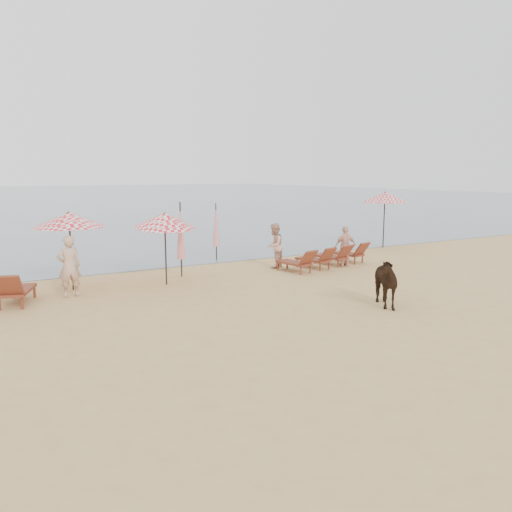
{
  "coord_description": "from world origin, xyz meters",
  "views": [
    {
      "loc": [
        -7.17,
        -7.47,
        3.47
      ],
      "look_at": [
        0.0,
        5.0,
        1.1
      ],
      "focal_mm": 35.0,
      "sensor_mm": 36.0,
      "label": 1
    }
  ],
  "objects": [
    {
      "name": "ground",
      "position": [
        0.0,
        0.0,
        0.0
      ],
      "size": [
        120.0,
        120.0,
        0.0
      ],
      "primitive_type": "plane",
      "color": "tan",
      "rests_on": "ground"
    },
    {
      "name": "umbrella_open_right",
      "position": [
        9.85,
        9.94,
        2.39
      ],
      "size": [
        2.17,
        2.17,
        2.65
      ],
      "rotation": [
        0.0,
        0.0,
        -0.06
      ],
      "color": "black",
      "rests_on": "ground"
    },
    {
      "name": "cow",
      "position": [
        2.13,
        2.06,
        0.67
      ],
      "size": [
        1.33,
        1.75,
        1.34
      ],
      "primitive_type": "imported",
      "rotation": [
        0.0,
        0.0,
        -0.43
      ],
      "color": "black",
      "rests_on": "ground"
    },
    {
      "name": "lounger_cluster_right",
      "position": [
        4.32,
        7.22,
        0.4
      ],
      "size": [
        3.89,
        2.27,
        0.58
      ],
      "rotation": [
        0.0,
        0.0,
        0.21
      ],
      "color": "maroon",
      "rests_on": "ground"
    },
    {
      "name": "umbrella_open_left_b",
      "position": [
        -1.92,
        7.36,
        2.05
      ],
      "size": [
        1.86,
        1.89,
        2.37
      ],
      "rotation": [
        0.0,
        0.0,
        -0.14
      ],
      "color": "black",
      "rests_on": "ground"
    },
    {
      "name": "beachgoer_right_a",
      "position": [
        2.58,
        8.11,
        0.83
      ],
      "size": [
        1.03,
        1.0,
        1.67
      ],
      "primitive_type": "imported",
      "rotation": [
        0.0,
        0.0,
        3.83
      ],
      "color": "tan",
      "rests_on": "ground"
    },
    {
      "name": "umbrella_open_left_a",
      "position": [
        -4.63,
        8.08,
        2.13
      ],
      "size": [
        2.09,
        2.09,
        2.37
      ],
      "rotation": [
        0.0,
        0.0,
        0.3
      ],
      "color": "black",
      "rests_on": "ground"
    },
    {
      "name": "sea",
      "position": [
        0.0,
        80.0,
        0.0
      ],
      "size": [
        160.0,
        140.0,
        0.06
      ],
      "primitive_type": "cube",
      "color": "#51606B",
      "rests_on": "ground"
    },
    {
      "name": "umbrella_closed_left",
      "position": [
        -1.04,
        8.3,
        1.57
      ],
      "size": [
        0.31,
        0.31,
        2.55
      ],
      "rotation": [
        0.0,
        0.0,
        -0.36
      ],
      "color": "black",
      "rests_on": "ground"
    },
    {
      "name": "umbrella_closed_right",
      "position": [
        1.46,
        10.79,
        1.43
      ],
      "size": [
        0.28,
        0.28,
        2.32
      ],
      "rotation": [
        0.0,
        0.0,
        -0.22
      ],
      "color": "black",
      "rests_on": "ground"
    },
    {
      "name": "beachgoer_right_b",
      "position": [
        5.1,
        7.07,
        0.76
      ],
      "size": [
        0.94,
        0.51,
        1.53
      ],
      "primitive_type": "imported",
      "rotation": [
        0.0,
        0.0,
        2.99
      ],
      "color": "#E3A58D",
      "rests_on": "ground"
    },
    {
      "name": "beachgoer_left",
      "position": [
        -4.85,
        7.2,
        0.89
      ],
      "size": [
        0.67,
        0.46,
        1.77
      ],
      "primitive_type": "imported",
      "rotation": [
        0.0,
        0.0,
        3.19
      ],
      "color": "tan",
      "rests_on": "ground"
    }
  ]
}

